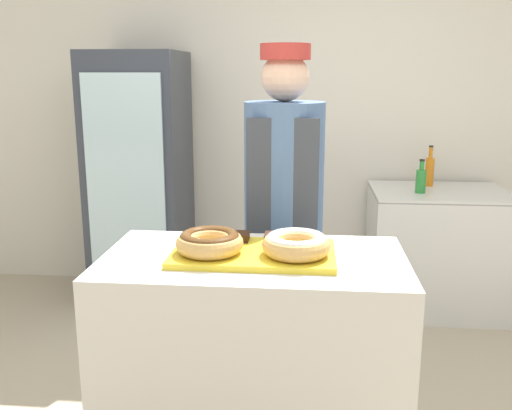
# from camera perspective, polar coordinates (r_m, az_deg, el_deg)

# --- Properties ---
(wall_back) EXTENTS (8.00, 0.06, 2.70)m
(wall_back) POSITION_cam_1_polar(r_m,az_deg,el_deg) (4.21, 2.57, 9.76)
(wall_back) COLOR silver
(wall_back) RESTS_ON ground_plane
(display_counter) EXTENTS (1.17, 0.65, 0.91)m
(display_counter) POSITION_cam_1_polar(r_m,az_deg,el_deg) (2.38, -0.23, -15.66)
(display_counter) COLOR beige
(display_counter) RESTS_ON ground_plane
(serving_tray) EXTENTS (0.62, 0.37, 0.02)m
(serving_tray) POSITION_cam_1_polar(r_m,az_deg,el_deg) (2.19, -0.24, -4.88)
(serving_tray) COLOR yellow
(serving_tray) RESTS_ON display_counter
(donut_chocolate_glaze) EXTENTS (0.26, 0.26, 0.08)m
(donut_chocolate_glaze) POSITION_cam_1_polar(r_m,az_deg,el_deg) (2.16, -4.66, -3.65)
(donut_chocolate_glaze) COLOR tan
(donut_chocolate_glaze) RESTS_ON serving_tray
(donut_light_glaze) EXTENTS (0.26, 0.26, 0.08)m
(donut_light_glaze) POSITION_cam_1_polar(r_m,az_deg,el_deg) (2.12, 4.04, -3.88)
(donut_light_glaze) COLOR tan
(donut_light_glaze) RESTS_ON serving_tray
(brownie_back_left) EXTENTS (0.09, 0.09, 0.03)m
(brownie_back_left) POSITION_cam_1_polar(r_m,az_deg,el_deg) (2.31, -1.77, -3.17)
(brownie_back_left) COLOR black
(brownie_back_left) RESTS_ON serving_tray
(brownie_back_right) EXTENTS (0.09, 0.09, 0.03)m
(brownie_back_right) POSITION_cam_1_polar(r_m,az_deg,el_deg) (2.30, 1.92, -3.27)
(brownie_back_right) COLOR black
(brownie_back_right) RESTS_ON serving_tray
(baker_person) EXTENTS (0.39, 0.39, 1.73)m
(baker_person) POSITION_cam_1_polar(r_m,az_deg,el_deg) (2.82, 2.77, -0.97)
(baker_person) COLOR #4C4C51
(baker_person) RESTS_ON ground_plane
(beverage_fridge) EXTENTS (0.62, 0.66, 1.74)m
(beverage_fridge) POSITION_cam_1_polar(r_m,az_deg,el_deg) (4.04, -11.47, 2.48)
(beverage_fridge) COLOR #333842
(beverage_fridge) RESTS_ON ground_plane
(chest_freezer) EXTENTS (0.89, 0.67, 0.83)m
(chest_freezer) POSITION_cam_1_polar(r_m,az_deg,el_deg) (4.08, 17.59, -4.27)
(chest_freezer) COLOR silver
(chest_freezer) RESTS_ON ground_plane
(bottle_green) EXTENTS (0.07, 0.07, 0.22)m
(bottle_green) POSITION_cam_1_polar(r_m,az_deg,el_deg) (3.86, 16.17, 2.42)
(bottle_green) COLOR #2D8C38
(bottle_green) RESTS_ON chest_freezer
(bottle_orange) EXTENTS (0.06, 0.06, 0.28)m
(bottle_orange) POSITION_cam_1_polar(r_m,az_deg,el_deg) (4.11, 16.97, 3.34)
(bottle_orange) COLOR orange
(bottle_orange) RESTS_ON chest_freezer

